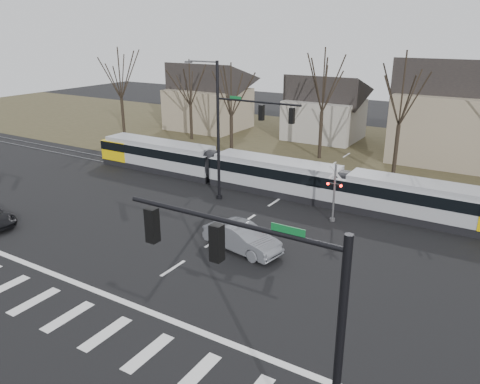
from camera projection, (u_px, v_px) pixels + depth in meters
The scene contains 15 objects.
ground at pixel (148, 285), 23.78m from camera, with size 140.00×140.00×0.00m, color black.
grass_verge at pixel (353, 151), 49.55m from camera, with size 140.00×28.00×0.01m, color #38331E.
crosswalk at pixel (86, 325), 20.55m from camera, with size 27.00×2.60×0.01m.
stop_line at pixel (122, 301), 22.33m from camera, with size 28.00×0.35×0.01m, color silver.
lane_dashes at pixel (286, 194), 36.66m from camera, with size 0.18×30.00×0.01m.
rail_pair at pixel (285, 195), 36.49m from camera, with size 90.00×1.52×0.06m.
tram at pixel (274, 174), 36.73m from camera, with size 35.45×2.63×2.69m.
sedan at pixel (242, 238), 27.19m from camera, with size 5.12×2.52×1.62m, color slate.
signal_pole_near_right at pixel (271, 317), 12.26m from camera, with size 6.72×0.44×8.00m.
signal_pole_far at pixel (237, 127), 33.14m from camera, with size 9.28×0.44×10.20m.
rail_crossing_signal at pixel (334, 195), 31.00m from camera, with size 1.08×0.36×4.00m.
tree_row at pixel (357, 114), 42.07m from camera, with size 59.20×7.20×10.00m.
house_a at pixel (208, 93), 59.50m from camera, with size 9.72×8.64×8.60m.
house_b at pixel (325, 105), 53.91m from camera, with size 8.64×7.56×7.65m.
house_c at pixel (453, 107), 44.20m from camera, with size 10.80×8.64×10.10m.
Camera 1 is at (14.87, -15.37, 12.34)m, focal length 35.00 mm.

